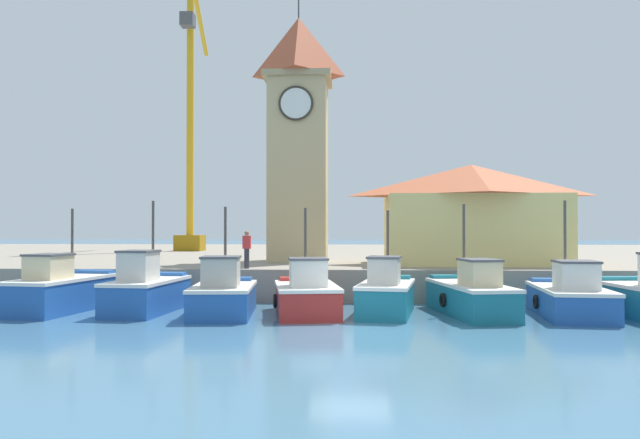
{
  "coord_description": "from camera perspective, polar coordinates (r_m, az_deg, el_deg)",
  "views": [
    {
      "loc": [
        0.07,
        -19.37,
        3.12
      ],
      "look_at": [
        -1.39,
        8.49,
        3.5
      ],
      "focal_mm": 35.0,
      "sensor_mm": 36.0,
      "label": 1
    }
  ],
  "objects": [
    {
      "name": "fishing_boat_far_left",
      "position": [
        25.37,
        -22.56,
        -6.01
      ],
      "size": [
        2.62,
        5.16,
        3.87
      ],
      "color": "#2356A8",
      "rests_on": "ground"
    },
    {
      "name": "warehouse_right",
      "position": [
        31.22,
        13.68,
        0.6
      ],
      "size": [
        8.6,
        5.93,
        4.83
      ],
      "color": "#E5D17A",
      "rests_on": "quay_wharf"
    },
    {
      "name": "fishing_boat_mid_left",
      "position": [
        22.45,
        -1.24,
        -6.94
      ],
      "size": [
        2.76,
        4.43,
        3.86
      ],
      "color": "#AD2823",
      "rests_on": "ground"
    },
    {
      "name": "fishing_boat_center",
      "position": [
        22.62,
        6.07,
        -6.81
      ],
      "size": [
        2.42,
        4.36,
        3.77
      ],
      "color": "#196B7F",
      "rests_on": "ground"
    },
    {
      "name": "fishing_boat_right_inner",
      "position": [
        23.8,
        21.9,
        -6.6
      ],
      "size": [
        2.54,
        5.05,
        4.12
      ],
      "color": "#2356A8",
      "rests_on": "ground"
    },
    {
      "name": "fishing_boat_left_outer",
      "position": [
        24.02,
        -15.6,
        -6.31
      ],
      "size": [
        2.24,
        4.51,
        4.15
      ],
      "color": "#2356A8",
      "rests_on": "ground"
    },
    {
      "name": "clock_tower",
      "position": [
        33.2,
        -1.98,
        8.1
      ],
      "size": [
        3.49,
        3.49,
        14.48
      ],
      "color": "tan",
      "rests_on": "quay_wharf"
    },
    {
      "name": "fishing_boat_left_inner",
      "position": [
        22.6,
        -8.85,
        -6.86
      ],
      "size": [
        2.45,
        4.42,
        3.9
      ],
      "color": "#2356A8",
      "rests_on": "ground"
    },
    {
      "name": "fishing_boat_mid_right",
      "position": [
        23.08,
        13.63,
        -6.73
      ],
      "size": [
        2.65,
        5.46,
        4.0
      ],
      "color": "#196B7F",
      "rests_on": "ground"
    },
    {
      "name": "port_crane_near",
      "position": [
        49.3,
        -11.72,
        6.91
      ],
      "size": [
        2.0,
        10.42,
        21.58
      ],
      "color": "#976E11",
      "rests_on": "quay_wharf"
    },
    {
      "name": "ground_plane",
      "position": [
        19.62,
        2.79,
        -9.93
      ],
      "size": [
        300.0,
        300.0,
        0.0
      ],
      "primitive_type": "plane",
      "color": "teal"
    },
    {
      "name": "dock_worker_near_tower",
      "position": [
        26.96,
        -6.71,
        -2.67
      ],
      "size": [
        0.34,
        0.22,
        1.62
      ],
      "color": "#33333D",
      "rests_on": "quay_wharf"
    },
    {
      "name": "quay_wharf",
      "position": [
        45.92,
        2.91,
        -3.81
      ],
      "size": [
        120.0,
        40.0,
        1.38
      ],
      "primitive_type": "cube",
      "color": "gray",
      "rests_on": "ground"
    }
  ]
}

